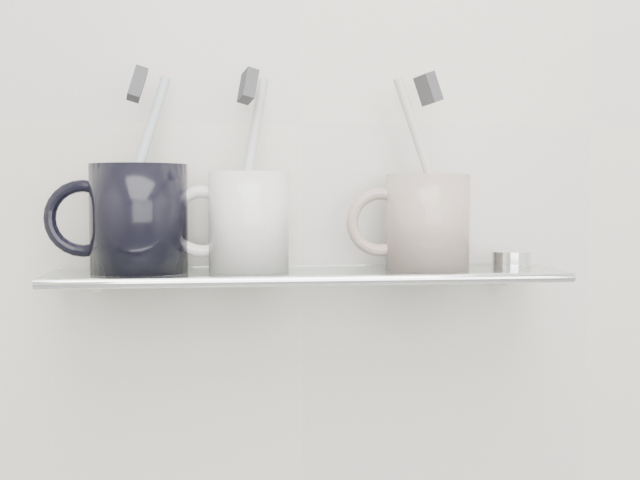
{
  "coord_description": "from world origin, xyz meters",
  "views": [
    {
      "loc": [
        -0.08,
        0.25,
        1.18
      ],
      "look_at": [
        0.01,
        1.04,
        1.13
      ],
      "focal_mm": 45.0,
      "sensor_mm": 36.0,
      "label": 1
    }
  ],
  "objects": [
    {
      "name": "bristles_center",
      "position": [
        -0.06,
        1.04,
        1.28
      ],
      "size": [
        0.02,
        0.03,
        0.04
      ],
      "primitive_type": "cube",
      "rotation": [
        -0.22,
        0.24,
        0.23
      ],
      "color": "#36373A",
      "rests_on": "toothbrush_center"
    },
    {
      "name": "toothbrush_center",
      "position": [
        -0.06,
        1.04,
        1.2
      ],
      "size": [
        0.05,
        0.06,
        0.18
      ],
      "primitive_type": "cylinder",
      "rotation": [
        -0.22,
        0.24,
        0.23
      ],
      "color": "#B2B2B2",
      "rests_on": "mug_center"
    },
    {
      "name": "bristles_left",
      "position": [
        -0.16,
        1.04,
        1.28
      ],
      "size": [
        0.02,
        0.03,
        0.04
      ],
      "primitive_type": "cube",
      "rotation": [
        -0.19,
        0.3,
        0.1
      ],
      "color": "#36373A",
      "rests_on": "toothbrush_left"
    },
    {
      "name": "mug_center",
      "position": [
        -0.06,
        1.04,
        1.15
      ],
      "size": [
        0.1,
        0.1,
        0.1
      ],
      "primitive_type": "cylinder",
      "rotation": [
        0.0,
        0.0,
        0.35
      ],
      "color": "silver",
      "rests_on": "shelf_glass"
    },
    {
      "name": "mug_center_handle",
      "position": [
        -0.1,
        1.04,
        1.15
      ],
      "size": [
        0.07,
        0.01,
        0.07
      ],
      "primitive_type": "torus",
      "rotation": [
        1.57,
        0.0,
        0.0
      ],
      "color": "silver",
      "rests_on": "mug_center"
    },
    {
      "name": "mug_left",
      "position": [
        -0.16,
        1.04,
        1.15
      ],
      "size": [
        0.12,
        0.12,
        0.1
      ],
      "primitive_type": "cylinder",
      "rotation": [
        0.0,
        0.0,
        0.37
      ],
      "color": "black",
      "rests_on": "shelf_glass"
    },
    {
      "name": "mug_right",
      "position": [
        0.12,
        1.04,
        1.15
      ],
      "size": [
        0.09,
        0.09,
        0.1
      ],
      "primitive_type": "cylinder",
      "rotation": [
        0.0,
        0.0,
        -0.05
      ],
      "color": "silver",
      "rests_on": "shelf_glass"
    },
    {
      "name": "bracket_left",
      "position": [
        -0.21,
        1.09,
        1.09
      ],
      "size": [
        0.02,
        0.03,
        0.02
      ],
      "primitive_type": "cylinder",
      "rotation": [
        1.57,
        0.0,
        0.0
      ],
      "color": "silver",
      "rests_on": "wall_back"
    },
    {
      "name": "bracket_right",
      "position": [
        0.21,
        1.09,
        1.09
      ],
      "size": [
        0.02,
        0.03,
        0.02
      ],
      "primitive_type": "cylinder",
      "rotation": [
        1.57,
        0.0,
        0.0
      ],
      "color": "silver",
      "rests_on": "wall_back"
    },
    {
      "name": "chrome_cap",
      "position": [
        0.21,
        1.04,
        1.11
      ],
      "size": [
        0.04,
        0.04,
        0.02
      ],
      "primitive_type": "cylinder",
      "color": "silver",
      "rests_on": "shelf_glass"
    },
    {
      "name": "toothbrush_left",
      "position": [
        -0.16,
        1.04,
        1.2
      ],
      "size": [
        0.06,
        0.05,
        0.18
      ],
      "primitive_type": "cylinder",
      "rotation": [
        -0.19,
        0.3,
        0.1
      ],
      "color": "#A4C0CB",
      "rests_on": "mug_left"
    },
    {
      "name": "shelf_glass",
      "position": [
        0.0,
        1.04,
        1.1
      ],
      "size": [
        0.5,
        0.12,
        0.01
      ],
      "primitive_type": "cube",
      "color": "silver",
      "rests_on": "wall_back"
    },
    {
      "name": "shelf_rail",
      "position": [
        0.0,
        0.98,
        1.1
      ],
      "size": [
        0.5,
        0.01,
        0.01
      ],
      "primitive_type": "cylinder",
      "rotation": [
        0.0,
        1.57,
        0.0
      ],
      "color": "silver",
      "rests_on": "shelf_glass"
    },
    {
      "name": "mug_left_handle",
      "position": [
        -0.22,
        1.04,
        1.15
      ],
      "size": [
        0.07,
        0.01,
        0.07
      ],
      "primitive_type": "torus",
      "rotation": [
        1.57,
        0.0,
        0.0
      ],
      "color": "black",
      "rests_on": "mug_left"
    },
    {
      "name": "bristles_right",
      "position": [
        0.12,
        1.04,
        1.28
      ],
      "size": [
        0.03,
        0.03,
        0.03
      ],
      "primitive_type": "cube",
      "rotation": [
        -0.11,
        -0.33,
        0.4
      ],
      "color": "#36373A",
      "rests_on": "toothbrush_right"
    },
    {
      "name": "toothbrush_right",
      "position": [
        0.12,
        1.04,
        1.2
      ],
      "size": [
        0.08,
        0.02,
        0.18
      ],
      "primitive_type": "cylinder",
      "rotation": [
        -0.11,
        -0.33,
        0.4
      ],
      "color": "beige",
      "rests_on": "mug_right"
    },
    {
      "name": "wall_back",
      "position": [
        0.0,
        1.1,
        1.25
      ],
      "size": [
        2.5,
        0.0,
        2.5
      ],
      "primitive_type": "plane",
      "rotation": [
        1.57,
        0.0,
        0.0
      ],
      "color": "beige",
      "rests_on": "ground"
    },
    {
      "name": "mug_right_handle",
      "position": [
        0.07,
        1.04,
        1.15
      ],
      "size": [
        0.07,
        0.01,
        0.07
      ],
      "primitive_type": "torus",
      "rotation": [
        1.57,
        0.0,
        0.0
      ],
      "color": "silver",
      "rests_on": "mug_right"
    }
  ]
}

